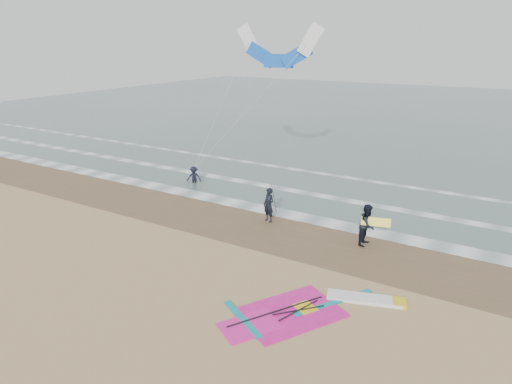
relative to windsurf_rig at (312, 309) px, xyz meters
The scene contains 11 objects.
ground 4.43m from the windsurf_rig, behind, with size 120.00×120.00×0.00m, color tan.
sea_water 47.77m from the windsurf_rig, 95.29° to the left, with size 120.00×80.00×0.02m, color #47605E.
wet_sand_band 7.10m from the windsurf_rig, 128.37° to the left, with size 120.00×5.00×0.01m, color brown.
foam_waterline 10.94m from the windsurf_rig, 113.77° to the left, with size 120.00×9.15×0.02m.
windsurf_rig is the anchor object (origin of this frame).
person_standing 8.39m from the windsurf_rig, 129.96° to the left, with size 0.66×0.43×1.82m, color black.
person_walking 6.36m from the windsurf_rig, 91.07° to the left, with size 0.95×0.74×1.95m, color black.
person_wading 16.03m from the windsurf_rig, 143.14° to the left, with size 0.98×0.56×1.51m, color black.
held_pole 8.26m from the windsurf_rig, 128.34° to the left, with size 0.17×0.86×1.82m.
carried_kiteboard 6.31m from the windsurf_rig, 87.38° to the left, with size 1.30×0.51×0.39m.
surf_kite 17.60m from the windsurf_rig, 123.18° to the left, with size 7.30×3.69×9.06m.
Camera 1 is at (9.87, -12.41, 9.01)m, focal length 32.00 mm.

